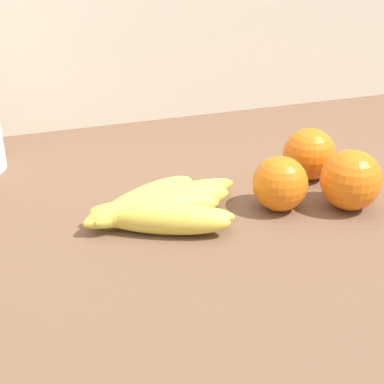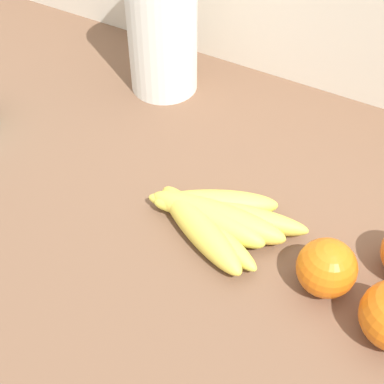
% 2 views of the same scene
% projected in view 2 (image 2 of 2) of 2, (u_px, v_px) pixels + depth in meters
% --- Properties ---
extents(wall_back, '(2.30, 0.06, 1.30)m').
position_uv_depth(wall_back, '(324.00, 197.00, 1.15)').
color(wall_back, silver).
rests_on(wall_back, ground).
extents(banana_bunch, '(0.22, 0.16, 0.04)m').
position_uv_depth(banana_bunch, '(213.00, 218.00, 0.72)').
color(banana_bunch, '#E5CC4C').
rests_on(banana_bunch, counter).
extents(orange_front, '(0.07, 0.07, 0.07)m').
position_uv_depth(orange_front, '(327.00, 268.00, 0.64)').
color(orange_front, orange).
rests_on(orange_front, counter).
extents(paper_towel_roll, '(0.11, 0.11, 0.32)m').
position_uv_depth(paper_towel_roll, '(161.00, 9.00, 0.86)').
color(paper_towel_roll, white).
rests_on(paper_towel_roll, counter).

